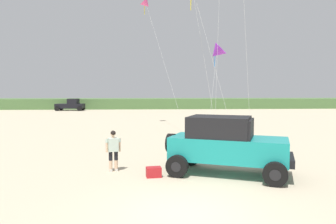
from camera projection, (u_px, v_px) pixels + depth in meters
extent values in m
plane|color=#C1B293|center=(186.00, 214.00, 8.31)|extent=(220.00, 220.00, 0.00)
cube|color=#4C703D|center=(177.00, 103.00, 59.79)|extent=(90.00, 7.91, 1.84)
cube|color=teal|center=(228.00, 149.00, 12.17)|extent=(4.77, 3.40, 0.90)
cube|color=teal|center=(273.00, 142.00, 11.60)|extent=(1.67, 1.99, 0.12)
cube|color=black|center=(219.00, 127.00, 12.23)|extent=(2.80, 2.51, 0.80)
cube|color=black|center=(251.00, 129.00, 11.84)|extent=(0.74, 1.58, 0.72)
cube|color=black|center=(291.00, 160.00, 11.44)|extent=(0.88, 1.74, 0.28)
cylinder|color=black|center=(171.00, 143.00, 12.92)|extent=(0.58, 0.83, 0.77)
cylinder|color=black|center=(275.00, 161.00, 12.60)|extent=(0.89, 0.60, 0.84)
cylinder|color=black|center=(275.00, 161.00, 12.60)|extent=(0.47, 0.44, 0.38)
cylinder|color=black|center=(275.00, 174.00, 10.66)|extent=(0.89, 0.60, 0.84)
cylinder|color=black|center=(275.00, 174.00, 10.66)|extent=(0.47, 0.44, 0.38)
cylinder|color=black|center=(191.00, 156.00, 13.75)|extent=(0.89, 0.60, 0.84)
cylinder|color=black|center=(191.00, 156.00, 13.75)|extent=(0.47, 0.44, 0.38)
cylinder|color=black|center=(177.00, 166.00, 11.81)|extent=(0.89, 0.60, 0.84)
cylinder|color=black|center=(177.00, 166.00, 11.81)|extent=(0.47, 0.44, 0.38)
cylinder|color=#DBB28E|center=(111.00, 166.00, 12.64)|extent=(0.14, 0.14, 0.49)
cylinder|color=black|center=(111.00, 156.00, 12.61)|extent=(0.15, 0.15, 0.36)
cube|color=silver|center=(111.00, 170.00, 12.69)|extent=(0.17, 0.28, 0.10)
cylinder|color=#DBB28E|center=(116.00, 165.00, 12.71)|extent=(0.14, 0.14, 0.49)
cylinder|color=black|center=(116.00, 156.00, 12.68)|extent=(0.15, 0.15, 0.36)
cube|color=silver|center=(116.00, 170.00, 12.76)|extent=(0.17, 0.28, 0.10)
cube|color=silver|center=(113.00, 145.00, 12.62)|extent=(0.45, 0.35, 0.54)
cylinder|color=#DBB28E|center=(107.00, 145.00, 12.54)|extent=(0.09, 0.09, 0.56)
cylinder|color=silver|center=(107.00, 141.00, 12.52)|extent=(0.11, 0.11, 0.16)
cylinder|color=#DBB28E|center=(120.00, 145.00, 12.70)|extent=(0.09, 0.09, 0.56)
cylinder|color=silver|center=(119.00, 140.00, 12.69)|extent=(0.11, 0.11, 0.16)
cylinder|color=#DBB28E|center=(113.00, 137.00, 12.60)|extent=(0.10, 0.10, 0.08)
sphere|color=#DBB28E|center=(113.00, 133.00, 12.59)|extent=(0.21, 0.21, 0.21)
sphere|color=black|center=(113.00, 133.00, 12.57)|extent=(0.21, 0.21, 0.21)
cube|color=#B21E23|center=(154.00, 172.00, 11.84)|extent=(0.60, 0.43, 0.38)
cube|color=black|center=(70.00, 106.00, 52.18)|extent=(4.72, 2.20, 0.76)
cube|color=black|center=(73.00, 101.00, 52.12)|extent=(1.72, 1.90, 0.84)
cylinder|color=black|center=(83.00, 108.00, 53.25)|extent=(0.78, 0.31, 0.76)
cylinder|color=black|center=(79.00, 109.00, 51.15)|extent=(0.78, 0.31, 0.76)
cylinder|color=black|center=(61.00, 108.00, 53.25)|extent=(0.78, 0.31, 0.76)
cylinder|color=black|center=(57.00, 109.00, 51.16)|extent=(0.78, 0.31, 0.76)
cylinder|color=yellow|center=(191.00, 1.00, 24.15)|extent=(0.05, 0.17, 0.69)
cylinder|color=silver|center=(205.00, 61.00, 23.58)|extent=(1.58, 1.91, 10.85)
cone|color=#E04C93|center=(146.00, 4.00, 28.93)|extent=(1.31, 1.23, 1.22)
cylinder|color=yellow|center=(145.00, 10.00, 28.96)|extent=(0.05, 0.09, 0.76)
cylinder|color=silver|center=(164.00, 62.00, 26.44)|extent=(3.00, 5.96, 11.23)
cylinder|color=silver|center=(246.00, 47.00, 19.29)|extent=(0.47, 1.05, 11.76)
cylinder|color=yellow|center=(191.00, 3.00, 22.27)|extent=(0.05, 0.25, 1.04)
cylinder|color=silver|center=(213.00, 61.00, 20.58)|extent=(2.09, 4.13, 10.29)
cylinder|color=silver|center=(218.00, 43.00, 22.13)|extent=(1.05, 3.30, 13.10)
cone|color=purple|center=(217.00, 52.00, 24.36)|extent=(1.53, 1.70, 1.81)
cylinder|color=blue|center=(215.00, 61.00, 24.40)|extent=(0.05, 0.19, 0.83)
cylinder|color=silver|center=(212.00, 92.00, 22.45)|extent=(1.49, 4.18, 6.22)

